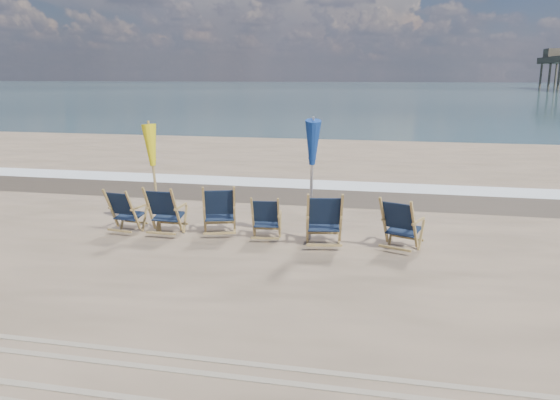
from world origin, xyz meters
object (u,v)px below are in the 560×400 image
(beach_chair_1, at_px, (176,212))
(beach_chair_3, at_px, (279,219))
(beach_chair_5, at_px, (414,227))
(beach_chair_4, at_px, (341,221))
(umbrella_yellow, at_px, (153,151))
(beach_chair_0, at_px, (133,212))
(umbrella_blue, at_px, (312,147))
(beach_chair_2, at_px, (234,210))

(beach_chair_1, bearing_deg, beach_chair_3, -174.12)
(beach_chair_1, bearing_deg, beach_chair_5, 179.65)
(beach_chair_3, relative_size, beach_chair_4, 0.83)
(beach_chair_1, relative_size, beach_chair_4, 0.95)
(beach_chair_3, xyz_separation_m, umbrella_yellow, (-2.67, 0.22, 1.23))
(beach_chair_0, distance_m, umbrella_blue, 3.88)
(beach_chair_0, bearing_deg, beach_chair_3, -167.26)
(beach_chair_2, xyz_separation_m, beach_chair_5, (3.51, -0.45, -0.02))
(beach_chair_1, xyz_separation_m, beach_chair_2, (1.11, 0.33, 0.01))
(beach_chair_3, bearing_deg, beach_chair_1, -2.48)
(beach_chair_4, bearing_deg, beach_chair_0, -10.35)
(beach_chair_4, xyz_separation_m, beach_chair_5, (1.32, -0.07, -0.03))
(beach_chair_2, bearing_deg, beach_chair_1, -0.88)
(beach_chair_0, bearing_deg, beach_chair_1, -169.13)
(beach_chair_0, xyz_separation_m, umbrella_blue, (3.61, 0.30, 1.39))
(beach_chair_1, height_order, umbrella_blue, umbrella_blue)
(umbrella_yellow, bearing_deg, beach_chair_1, -32.29)
(beach_chair_2, xyz_separation_m, umbrella_blue, (1.57, -0.06, 1.34))
(beach_chair_5, height_order, umbrella_blue, umbrella_blue)
(beach_chair_3, distance_m, umbrella_yellow, 2.95)
(beach_chair_1, bearing_deg, beach_chair_4, -179.83)
(beach_chair_2, bearing_deg, beach_chair_0, -7.31)
(beach_chair_4, bearing_deg, umbrella_yellow, -16.45)
(beach_chair_4, height_order, umbrella_yellow, umbrella_yellow)
(beach_chair_2, bearing_deg, beach_chair_3, 153.19)
(beach_chair_2, distance_m, beach_chair_5, 3.54)
(beach_chair_0, bearing_deg, beach_chair_4, -171.48)
(beach_chair_3, distance_m, beach_chair_5, 2.58)
(beach_chair_5, relative_size, umbrella_blue, 0.43)
(beach_chair_0, distance_m, beach_chair_4, 4.23)
(beach_chair_0, distance_m, umbrella_yellow, 1.32)
(beach_chair_3, xyz_separation_m, umbrella_blue, (0.62, 0.10, 1.42))
(beach_chair_2, distance_m, beach_chair_4, 2.22)
(beach_chair_1, relative_size, umbrella_blue, 0.44)
(beach_chair_1, height_order, beach_chair_3, beach_chair_1)
(umbrella_blue, bearing_deg, umbrella_yellow, 177.96)
(beach_chair_0, height_order, beach_chair_5, beach_chair_5)
(beach_chair_0, relative_size, beach_chair_4, 0.87)
(beach_chair_1, distance_m, beach_chair_5, 4.62)
(beach_chair_0, height_order, beach_chair_4, beach_chair_4)
(beach_chair_2, height_order, beach_chair_3, beach_chair_2)
(umbrella_blue, bearing_deg, beach_chair_0, -175.27)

